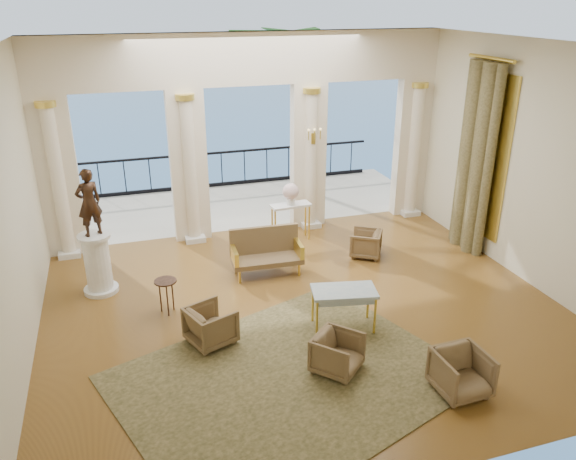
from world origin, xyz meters
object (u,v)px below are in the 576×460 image
object	(u,v)px
pedestal	(98,265)
console_table	(291,210)
side_table	(166,285)
armchair_c	(366,242)
armchair_b	(462,371)
settee	(266,251)
armchair_a	(337,352)
game_table	(344,294)
armchair_d	(211,324)
statue	(89,202)

from	to	relation	value
pedestal	console_table	distance (m)	4.36
console_table	side_table	world-z (taller)	console_table
armchair_c	pedestal	bearing A→B (deg)	-58.80
armchair_b	console_table	bearing A→B (deg)	94.29
settee	armchair_a	bearing A→B (deg)	-84.74
armchair_b	pedestal	world-z (taller)	pedestal
game_table	console_table	distance (m)	3.82
armchair_b	console_table	size ratio (longest dim) A/B	0.77
armchair_b	armchair_c	xyz separation A→B (m)	(0.64, 4.52, -0.04)
armchair_b	armchair_d	size ratio (longest dim) A/B	1.03
armchair_c	game_table	distance (m)	2.95
game_table	pedestal	bearing A→B (deg)	158.34
armchair_d	statue	world-z (taller)	statue
game_table	pedestal	xyz separation A→B (m)	(-3.88, 2.55, -0.09)
settee	console_table	distance (m)	1.74
armchair_c	settee	xyz separation A→B (m)	(-2.24, -0.09, 0.14)
statue	side_table	size ratio (longest dim) A/B	1.97
settee	side_table	distance (m)	2.31
side_table	armchair_c	bearing A→B (deg)	13.99
armchair_d	game_table	size ratio (longest dim) A/B	0.60
settee	side_table	bearing A→B (deg)	-151.68
armchair_a	console_table	bearing A→B (deg)	37.87
statue	console_table	distance (m)	4.49
console_table	armchair_d	bearing A→B (deg)	-129.21
side_table	game_table	bearing A→B (deg)	-26.90
console_table	game_table	bearing A→B (deg)	-98.76
pedestal	statue	bearing A→B (deg)	165.96
armchair_c	armchair_d	world-z (taller)	armchair_d
settee	console_table	world-z (taller)	settee
statue	game_table	bearing A→B (deg)	122.96
settee	game_table	xyz separation A→B (m)	(0.68, -2.39, 0.19)
armchair_b	side_table	xyz separation A→B (m)	(-3.68, 3.45, 0.19)
armchair_a	armchair_b	distance (m)	1.76
armchair_a	settee	bearing A→B (deg)	49.95
armchair_a	settee	size ratio (longest dim) A/B	0.47
game_table	statue	bearing A→B (deg)	158.34
pedestal	armchair_b	bearing A→B (deg)	-43.76
armchair_a	armchair_b	size ratio (longest dim) A/B	0.93
armchair_c	statue	size ratio (longest dim) A/B	0.51
pedestal	statue	distance (m)	1.23
statue	console_table	size ratio (longest dim) A/B	1.35
armchair_b	armchair_c	world-z (taller)	armchair_b
settee	statue	world-z (taller)	statue
armchair_d	console_table	bearing A→B (deg)	-56.23
armchair_a	pedestal	size ratio (longest dim) A/B	0.57
game_table	console_table	world-z (taller)	console_table
armchair_b	game_table	world-z (taller)	game_table
console_table	side_table	bearing A→B (deg)	-146.08
statue	side_table	xyz separation A→B (m)	(1.12, -1.15, -1.25)
armchair_a	armchair_d	bearing A→B (deg)	99.33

